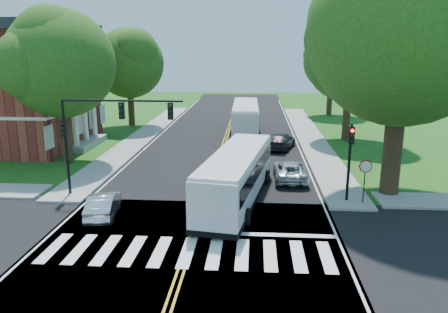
# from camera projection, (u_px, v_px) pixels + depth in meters

# --- Properties ---
(ground) EXTENTS (140.00, 140.00, 0.00)m
(ground) POSITION_uv_depth(u_px,v_px,m) (189.00, 247.00, 19.49)
(ground) COLOR #154F13
(ground) RESTS_ON ground
(road) EXTENTS (14.00, 96.00, 0.01)m
(road) POSITION_uv_depth(u_px,v_px,m) (221.00, 153.00, 36.91)
(road) COLOR black
(road) RESTS_ON ground
(cross_road) EXTENTS (60.00, 12.00, 0.01)m
(cross_road) POSITION_uv_depth(u_px,v_px,m) (189.00, 247.00, 19.49)
(cross_road) COLOR black
(cross_road) RESTS_ON ground
(center_line) EXTENTS (0.36, 70.00, 0.01)m
(center_line) POSITION_uv_depth(u_px,v_px,m) (224.00, 143.00, 40.78)
(center_line) COLOR gold
(center_line) RESTS_ON road
(edge_line_w) EXTENTS (0.12, 70.00, 0.01)m
(edge_line_w) POSITION_uv_depth(u_px,v_px,m) (152.00, 142.00, 41.25)
(edge_line_w) COLOR silver
(edge_line_w) RESTS_ON road
(edge_line_e) EXTENTS (0.12, 70.00, 0.01)m
(edge_line_e) POSITION_uv_depth(u_px,v_px,m) (297.00, 144.00, 40.30)
(edge_line_e) COLOR silver
(edge_line_e) RESTS_ON road
(crosswalk) EXTENTS (12.60, 3.00, 0.01)m
(crosswalk) POSITION_uv_depth(u_px,v_px,m) (187.00, 252.00, 19.01)
(crosswalk) COLOR silver
(crosswalk) RESTS_ON road
(stop_bar) EXTENTS (6.60, 0.40, 0.01)m
(stop_bar) POSITION_uv_depth(u_px,v_px,m) (267.00, 235.00, 20.80)
(stop_bar) COLOR silver
(stop_bar) RESTS_ON road
(sidewalk_nw) EXTENTS (2.60, 40.00, 0.15)m
(sidewalk_nw) POSITION_uv_depth(u_px,v_px,m) (145.00, 135.00, 44.24)
(sidewalk_nw) COLOR gray
(sidewalk_nw) RESTS_ON ground
(sidewalk_ne) EXTENTS (2.60, 40.00, 0.15)m
(sidewalk_ne) POSITION_uv_depth(u_px,v_px,m) (310.00, 137.00, 43.09)
(sidewalk_ne) COLOR gray
(sidewalk_ne) RESTS_ON ground
(tree_ne_big) EXTENTS (10.80, 10.80, 14.91)m
(tree_ne_big) POSITION_uv_depth(u_px,v_px,m) (404.00, 30.00, 24.13)
(tree_ne_big) COLOR #332514
(tree_ne_big) RESTS_ON ground
(tree_west_near) EXTENTS (8.00, 8.00, 11.40)m
(tree_west_near) POSITION_uv_depth(u_px,v_px,m) (60.00, 64.00, 32.01)
(tree_west_near) COLOR #332514
(tree_west_near) RESTS_ON ground
(tree_west_far) EXTENTS (7.60, 7.60, 10.67)m
(tree_west_far) POSITION_uv_depth(u_px,v_px,m) (129.00, 63.00, 47.59)
(tree_west_far) COLOR #332514
(tree_west_far) RESTS_ON ground
(tree_east_mid) EXTENTS (8.40, 8.40, 11.93)m
(tree_east_mid) POSITION_uv_depth(u_px,v_px,m) (351.00, 57.00, 40.01)
(tree_east_mid) COLOR #332514
(tree_east_mid) RESTS_ON ground
(tree_east_far) EXTENTS (7.20, 7.20, 10.34)m
(tree_east_far) POSITION_uv_depth(u_px,v_px,m) (332.00, 62.00, 55.66)
(tree_east_far) COLOR #332514
(tree_east_far) RESTS_ON ground
(signal_nw) EXTENTS (7.15, 0.46, 5.66)m
(signal_nw) POSITION_uv_depth(u_px,v_px,m) (103.00, 125.00, 25.06)
(signal_nw) COLOR black
(signal_nw) RESTS_ON ground
(signal_ne) EXTENTS (0.30, 0.46, 4.40)m
(signal_ne) POSITION_uv_depth(u_px,v_px,m) (350.00, 152.00, 24.43)
(signal_ne) COLOR black
(signal_ne) RESTS_ON ground
(stop_sign) EXTENTS (0.76, 0.08, 2.53)m
(stop_sign) POSITION_uv_depth(u_px,v_px,m) (365.00, 171.00, 24.16)
(stop_sign) COLOR black
(stop_sign) RESTS_ON ground
(bus_lead) EXTENTS (4.22, 11.54, 2.92)m
(bus_lead) POSITION_uv_depth(u_px,v_px,m) (237.00, 176.00, 24.98)
(bus_lead) COLOR silver
(bus_lead) RESTS_ON road
(bus_follow) EXTENTS (3.05, 11.90, 3.06)m
(bus_follow) POSITION_uv_depth(u_px,v_px,m) (246.00, 117.00, 45.25)
(bus_follow) COLOR silver
(bus_follow) RESTS_ON road
(hatchback) EXTENTS (1.86, 3.97, 1.26)m
(hatchback) POSITION_uv_depth(u_px,v_px,m) (104.00, 204.00, 22.98)
(hatchback) COLOR silver
(hatchback) RESTS_ON road
(suv) EXTENTS (2.16, 4.64, 1.29)m
(suv) POSITION_uv_depth(u_px,v_px,m) (290.00, 170.00, 29.30)
(suv) COLOR silver
(suv) RESTS_ON road
(dark_sedan) EXTENTS (3.13, 5.07, 1.37)m
(dark_sedan) POSITION_uv_depth(u_px,v_px,m) (281.00, 141.00, 38.40)
(dark_sedan) COLOR black
(dark_sedan) RESTS_ON road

